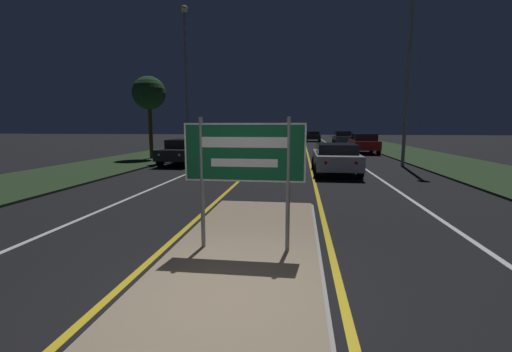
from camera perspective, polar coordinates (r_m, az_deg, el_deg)
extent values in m
plane|color=black|center=(4.54, -5.50, -20.38)|extent=(160.00, 160.00, 0.00)
cube|color=#999993|center=(6.01, -1.89, -12.63)|extent=(2.58, 7.38, 0.05)
cube|color=gray|center=(6.00, -1.89, -12.40)|extent=(2.46, 7.26, 0.10)
cube|color=#23381E|center=(26.13, -16.15, 3.38)|extent=(5.00, 100.00, 0.08)
cube|color=#23381E|center=(25.46, 27.11, 2.66)|extent=(5.00, 100.00, 0.08)
cube|color=gold|center=(29.05, 2.66, 4.10)|extent=(0.12, 70.00, 0.01)
cube|color=gold|center=(28.96, 8.52, 4.00)|extent=(0.12, 70.00, 0.01)
cube|color=silver|center=(29.40, -2.65, 4.15)|extent=(0.12, 70.00, 0.01)
cube|color=silver|center=(29.14, 13.88, 3.88)|extent=(0.12, 70.00, 0.01)
cube|color=silver|center=(30.07, -8.30, 4.17)|extent=(0.10, 70.00, 0.01)
cube|color=silver|center=(29.63, 19.67, 3.70)|extent=(0.10, 70.00, 0.01)
cylinder|color=gray|center=(5.85, -8.96, -1.23)|extent=(0.07, 0.07, 2.22)
cylinder|color=gray|center=(5.62, 5.36, -1.56)|extent=(0.07, 0.07, 2.22)
cube|color=#0F512D|center=(5.63, -1.97, 3.93)|extent=(2.01, 0.04, 0.96)
cube|color=white|center=(5.60, -2.01, 3.92)|extent=(2.01, 0.00, 0.96)
cube|color=#0F512D|center=(5.60, -2.01, 3.92)|extent=(1.95, 0.01, 0.90)
cube|color=white|center=(5.59, -2.03, 5.63)|extent=(1.41, 0.01, 0.17)
cube|color=white|center=(5.61, -2.01, 2.20)|extent=(1.11, 0.01, 0.13)
cylinder|color=gray|center=(23.20, -11.49, 14.30)|extent=(0.18, 0.18, 9.26)
sphere|color=beige|center=(24.17, -11.85, 25.60)|extent=(0.44, 0.44, 0.44)
cylinder|color=gray|center=(20.25, 24.09, 16.38)|extent=(0.18, 0.18, 10.48)
cube|color=#B7B7BC|center=(16.15, 13.05, 2.74)|extent=(1.89, 4.64, 0.63)
cube|color=black|center=(15.83, 13.21, 4.51)|extent=(1.66, 2.41, 0.41)
sphere|color=red|center=(13.81, 11.56, 2.19)|extent=(0.14, 0.14, 0.14)
sphere|color=red|center=(13.95, 16.36, 2.07)|extent=(0.14, 0.14, 0.14)
cylinder|color=black|center=(17.54, 9.63, 2.24)|extent=(0.22, 0.66, 0.66)
cylinder|color=black|center=(17.71, 15.48, 2.11)|extent=(0.22, 0.66, 0.66)
cylinder|color=black|center=(14.69, 10.05, 1.05)|extent=(0.22, 0.66, 0.66)
cylinder|color=black|center=(14.89, 17.00, 0.90)|extent=(0.22, 0.66, 0.66)
cube|color=maroon|center=(28.42, 17.45, 5.02)|extent=(1.87, 4.26, 0.68)
cube|color=black|center=(28.15, 17.59, 6.21)|extent=(1.65, 2.21, 0.52)
sphere|color=red|center=(26.24, 17.00, 4.97)|extent=(0.14, 0.14, 0.14)
sphere|color=red|center=(26.46, 19.49, 4.89)|extent=(0.14, 0.14, 0.14)
cylinder|color=black|center=(29.60, 15.27, 4.57)|extent=(0.22, 0.70, 0.70)
cylinder|color=black|center=(29.90, 18.68, 4.46)|extent=(0.22, 0.70, 0.70)
cylinder|color=black|center=(27.00, 16.02, 4.20)|extent=(0.22, 0.70, 0.70)
cylinder|color=black|center=(27.32, 19.75, 4.08)|extent=(0.22, 0.70, 0.70)
cube|color=#4C514C|center=(41.25, 14.17, 6.04)|extent=(1.87, 4.21, 0.68)
cube|color=black|center=(40.98, 14.24, 6.88)|extent=(1.64, 2.19, 0.55)
sphere|color=red|center=(39.11, 13.68, 6.06)|extent=(0.14, 0.14, 0.14)
sphere|color=red|center=(39.26, 15.37, 6.01)|extent=(0.14, 0.14, 0.14)
cylinder|color=black|center=(42.47, 12.74, 5.69)|extent=(0.22, 0.64, 0.64)
cylinder|color=black|center=(42.67, 15.15, 5.62)|extent=(0.22, 0.64, 0.64)
cylinder|color=black|center=(39.87, 13.09, 5.51)|extent=(0.22, 0.64, 0.64)
cylinder|color=black|center=(40.09, 15.64, 5.44)|extent=(0.22, 0.64, 0.64)
cube|color=black|center=(48.00, 9.47, 6.48)|extent=(1.85, 4.16, 0.63)
cube|color=black|center=(47.73, 9.50, 7.10)|extent=(1.62, 2.16, 0.42)
sphere|color=red|center=(45.92, 8.85, 6.51)|extent=(0.14, 0.14, 0.14)
sphere|color=red|center=(45.96, 10.28, 6.48)|extent=(0.14, 0.14, 0.14)
cylinder|color=black|center=(49.27, 8.38, 6.19)|extent=(0.22, 0.70, 0.70)
cylinder|color=black|center=(49.33, 10.44, 6.14)|extent=(0.22, 0.70, 0.70)
cylinder|color=black|center=(46.70, 8.43, 6.07)|extent=(0.22, 0.70, 0.70)
cylinder|color=black|center=(46.76, 10.61, 6.02)|extent=(0.22, 0.70, 0.70)
cube|color=black|center=(19.87, -11.99, 3.79)|extent=(1.74, 4.36, 0.58)
cube|color=black|center=(20.08, -11.79, 5.34)|extent=(1.53, 2.27, 0.47)
sphere|color=white|center=(18.05, -15.89, 3.43)|extent=(0.14, 0.14, 0.14)
sphere|color=white|center=(17.65, -12.66, 3.45)|extent=(0.14, 0.14, 0.14)
cylinder|color=black|center=(18.94, -15.69, 2.57)|extent=(0.22, 0.71, 0.71)
cylinder|color=black|center=(18.35, -10.90, 2.55)|extent=(0.22, 0.71, 0.71)
cylinder|color=black|center=(21.44, -12.87, 3.32)|extent=(0.22, 0.71, 0.71)
cylinder|color=black|center=(20.92, -8.59, 3.31)|extent=(0.22, 0.71, 0.71)
cube|color=#4C514C|center=(30.40, 0.92, 5.51)|extent=(1.87, 4.65, 0.58)
cube|color=black|center=(30.65, 0.98, 6.55)|extent=(1.65, 2.42, 0.51)
sphere|color=white|center=(28.18, -0.79, 5.43)|extent=(0.14, 0.14, 0.14)
sphere|color=white|center=(28.04, 1.57, 5.41)|extent=(0.14, 0.14, 0.14)
cylinder|color=black|center=(29.10, -1.17, 4.80)|extent=(0.22, 0.71, 0.71)
cylinder|color=black|center=(28.89, 2.37, 4.77)|extent=(0.22, 0.71, 0.71)
cylinder|color=black|center=(31.95, -0.40, 5.13)|extent=(0.22, 0.71, 0.71)
cylinder|color=black|center=(31.76, 2.83, 5.10)|extent=(0.22, 0.71, 0.71)
cylinder|color=#4C3823|center=(23.20, -17.16, 7.39)|extent=(0.24, 0.24, 3.68)
sphere|color=#1E4223|center=(23.29, -17.41, 13.08)|extent=(2.09, 2.09, 2.09)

